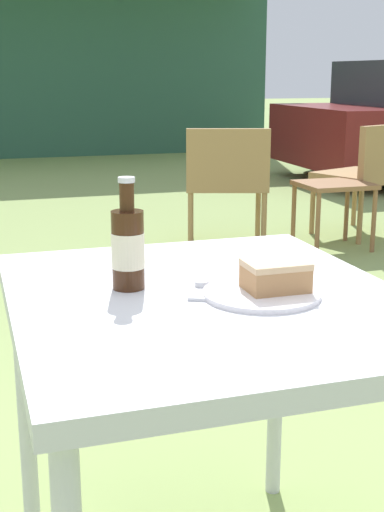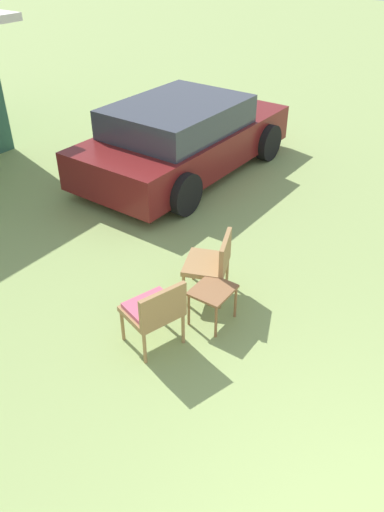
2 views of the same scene
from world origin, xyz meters
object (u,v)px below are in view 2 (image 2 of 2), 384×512
Objects in this scene: parked_car at (183,138)px; garden_side_table at (213,294)px; wicker_chair_cushioned at (155,309)px; wicker_chair_plain at (213,261)px.

parked_car reaches higher than garden_side_table.
wicker_chair_cushioned reaches higher than garden_side_table.
parked_car reaches higher than wicker_chair_cushioned.
wicker_chair_cushioned is at bearing -22.45° from wicker_chair_plain.
garden_side_table is at bearing -138.79° from parked_car.
wicker_chair_cushioned is at bearing 156.49° from garden_side_table.
wicker_chair_plain is 0.49m from garden_side_table.
parked_car is at bearing 40.11° from garden_side_table.
parked_car reaches higher than wicker_chair_plain.
garden_side_table is (0.65, -0.28, -0.09)m from wicker_chair_cushioned.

